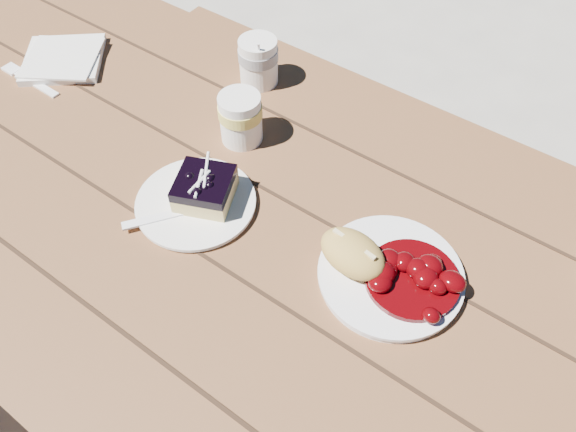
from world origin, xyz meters
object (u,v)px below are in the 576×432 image
Objects in this scene: coffee_cup at (258,62)px; second_cup at (241,118)px; blueberry_cake at (205,188)px; picnic_table at (283,302)px; bread_roll at (353,253)px; dessert_plate at (196,203)px; main_plate at (390,276)px.

coffee_cup is 1.00× the size of second_cup.
picnic_table is at bearing -24.26° from blueberry_cake.
picnic_table is 0.46m from coffee_cup.
bread_roll is 1.13× the size of second_cup.
picnic_table is 21.89× the size of coffee_cup.
bread_roll is (0.10, 0.03, 0.20)m from picnic_table.
picnic_table is 10.70× the size of dessert_plate.
blueberry_cake is 1.22× the size of second_cup.
coffee_cup reaches higher than main_plate.
coffee_cup is (-0.27, 0.30, 0.21)m from picnic_table.
dessert_plate is 1.67× the size of blueberry_cake.
coffee_cup is (-0.12, 0.30, 0.01)m from blueberry_cake.
main_plate is 0.33m from dessert_plate.
coffee_cup is at bearing 116.71° from second_cup.
second_cup is at bearing 102.78° from dessert_plate.
second_cup is at bearing 163.50° from main_plate.
dessert_plate is at bearing -169.55° from main_plate.
blueberry_cake is at bearing 178.85° from picnic_table.
picnic_table is 21.89× the size of second_cup.
main_plate is 0.07m from bread_roll.
coffee_cup is (-0.38, 0.27, 0.00)m from bread_roll.
bread_roll is 0.93× the size of blueberry_cake.
main_plate is 0.32m from blueberry_cake.
blueberry_cake is at bearing -72.48° from second_cup.
main_plate is 1.83× the size of blueberry_cake.
bread_roll is at bearing 14.92° from picnic_table.
dessert_plate is 2.05× the size of second_cup.
dessert_plate is at bearing -175.83° from picnic_table.
main_plate is (0.16, 0.05, 0.17)m from picnic_table.
coffee_cup is at bearing 89.06° from blueberry_cake.
coffee_cup reaches higher than blueberry_cake.
second_cup reaches higher than main_plate.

